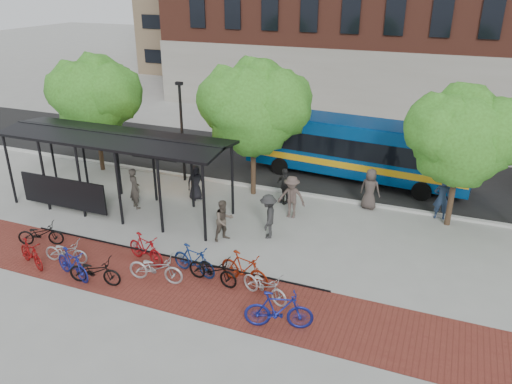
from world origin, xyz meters
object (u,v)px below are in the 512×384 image
at_px(bus, 356,146).
at_px(bike_1, 31,253).
at_px(pedestrian_6, 370,189).
at_px(bus_shelter, 113,145).
at_px(lamp_post_left, 182,129).
at_px(bike_11, 279,310).
at_px(bike_9, 244,269).
at_px(pedestrian_0, 195,182).
at_px(pedestrian_4, 284,186).
at_px(pedestrian_1, 135,188).
at_px(bike_10, 265,285).
at_px(tree_b, 256,104).
at_px(bike_6, 156,268).
at_px(bike_4, 95,271).
at_px(pedestrian_8, 224,221).
at_px(pedestrian_7, 442,198).
at_px(tree_a, 95,93).
at_px(bike_3, 72,264).
at_px(pedestrian_9, 268,216).
at_px(pedestrian_3, 292,197).
at_px(bike_0, 41,234).
at_px(bike_7, 194,260).
at_px(tree_c, 465,134).
at_px(bike_5, 146,249).
at_px(bike_8, 213,270).

relative_size(bus, bike_1, 6.83).
bearing_deg(pedestrian_6, bus, -57.27).
bearing_deg(bus_shelter, pedestrian_6, 21.24).
xyz_separation_m(lamp_post_left, bike_11, (8.53, -9.47, -2.11)).
bearing_deg(lamp_post_left, bike_9, -49.15).
distance_m(pedestrian_0, pedestrian_4, 4.22).
bearing_deg(bike_1, pedestrian_1, 14.81).
distance_m(bus, bike_10, 11.83).
bearing_deg(bus_shelter, pedestrian_0, 37.53).
height_order(bike_9, pedestrian_0, pedestrian_0).
bearing_deg(bike_1, tree_b, -7.71).
xyz_separation_m(lamp_post_left, bike_6, (3.73, -8.68, -2.22)).
bearing_deg(bike_4, pedestrian_8, -41.87).
bearing_deg(bike_6, lamp_post_left, 16.50).
distance_m(pedestrian_1, pedestrian_7, 13.64).
height_order(bike_1, bike_9, bike_9).
xyz_separation_m(tree_a, bike_11, (13.44, -9.22, -3.61)).
relative_size(bike_3, bike_6, 0.91).
distance_m(bike_3, pedestrian_9, 7.58).
height_order(pedestrian_3, pedestrian_9, pedestrian_3).
height_order(bike_0, bike_6, bike_6).
xyz_separation_m(bus, pedestrian_3, (-1.63, -5.61, -0.82)).
height_order(lamp_post_left, bike_3, lamp_post_left).
height_order(pedestrian_6, pedestrian_8, pedestrian_6).
distance_m(lamp_post_left, bike_7, 9.37).
bearing_deg(bike_1, tree_c, -35.41).
bearing_deg(bike_10, bike_7, 102.08).
xyz_separation_m(tree_c, bike_5, (-10.39, -7.47, -3.49)).
bearing_deg(pedestrian_4, pedestrian_1, -123.71).
relative_size(tree_b, pedestrian_1, 3.36).
xyz_separation_m(bike_7, pedestrian_0, (-3.06, 5.87, 0.30)).
bearing_deg(pedestrian_4, pedestrian_6, 42.23).
bearing_deg(bike_5, pedestrian_7, -34.22).
height_order(bike_1, bike_10, bike_1).
distance_m(pedestrian_4, pedestrian_9, 3.47).
relative_size(bike_10, pedestrian_8, 1.09).
distance_m(bike_9, pedestrian_0, 7.64).
xyz_separation_m(bike_7, pedestrian_3, (1.78, 5.68, 0.41)).
bearing_deg(pedestrian_3, tree_c, 16.30).
bearing_deg(bike_4, pedestrian_0, -8.64).
bearing_deg(bike_9, bike_6, 122.27).
xyz_separation_m(bus_shelter, bike_3, (2.02, -5.49, -2.45)).
bearing_deg(bus, bike_6, -104.40).
distance_m(bus_shelter, bike_7, 7.37).
xyz_separation_m(tree_a, bike_5, (7.60, -7.47, -3.68)).
bearing_deg(bike_1, bike_10, -60.25).
bearing_deg(pedestrian_3, lamp_post_left, 162.78).
relative_size(pedestrian_4, pedestrian_7, 0.89).
bearing_deg(lamp_post_left, bike_0, -103.19).
height_order(bike_8, pedestrian_7, pedestrian_7).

